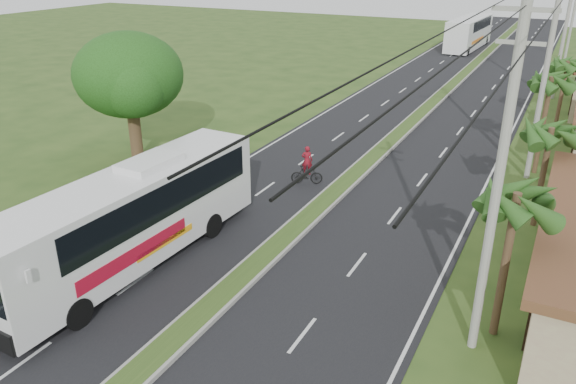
% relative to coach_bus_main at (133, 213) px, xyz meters
% --- Properties ---
extents(ground, '(180.00, 180.00, 0.00)m').
position_rel_coach_bus_main_xyz_m(ground, '(4.32, -1.12, -2.24)').
color(ground, '#2C471A').
rests_on(ground, ground).
extents(road_asphalt, '(14.00, 160.00, 0.02)m').
position_rel_coach_bus_main_xyz_m(road_asphalt, '(4.32, 18.88, -2.23)').
color(road_asphalt, black).
rests_on(road_asphalt, ground).
extents(median_strip, '(1.20, 160.00, 0.18)m').
position_rel_coach_bus_main_xyz_m(median_strip, '(4.32, 18.88, -2.14)').
color(median_strip, gray).
rests_on(median_strip, ground).
extents(lane_edge_left, '(0.12, 160.00, 0.01)m').
position_rel_coach_bus_main_xyz_m(lane_edge_left, '(-2.38, 18.88, -2.24)').
color(lane_edge_left, silver).
rests_on(lane_edge_left, ground).
extents(lane_edge_right, '(0.12, 160.00, 0.01)m').
position_rel_coach_bus_main_xyz_m(lane_edge_right, '(11.02, 18.88, -2.24)').
color(lane_edge_right, silver).
rests_on(lane_edge_right, ground).
extents(palm_verge_a, '(2.40, 2.40, 5.45)m').
position_rel_coach_bus_main_xyz_m(palm_verge_a, '(13.32, 1.88, 2.50)').
color(palm_verge_a, '#473321').
rests_on(palm_verge_a, ground).
extents(palm_verge_b, '(2.40, 2.40, 5.05)m').
position_rel_coach_bus_main_xyz_m(palm_verge_b, '(13.72, 10.88, 2.12)').
color(palm_verge_b, '#473321').
rests_on(palm_verge_b, ground).
extents(palm_verge_c, '(2.40, 2.40, 5.85)m').
position_rel_coach_bus_main_xyz_m(palm_verge_c, '(13.12, 17.88, 2.88)').
color(palm_verge_c, '#473321').
rests_on(palm_verge_c, ground).
extents(palm_verge_d, '(2.40, 2.40, 5.25)m').
position_rel_coach_bus_main_xyz_m(palm_verge_d, '(13.62, 26.88, 2.31)').
color(palm_verge_d, '#473321').
rests_on(palm_verge_d, ground).
extents(shade_tree, '(6.30, 6.00, 7.54)m').
position_rel_coach_bus_main_xyz_m(shade_tree, '(-7.79, 8.89, 2.79)').
color(shade_tree, '#473321').
rests_on(shade_tree, ground).
extents(utility_pole_a, '(1.60, 0.28, 11.00)m').
position_rel_coach_bus_main_xyz_m(utility_pole_a, '(12.82, 0.88, 3.43)').
color(utility_pole_a, gray).
rests_on(utility_pole_a, ground).
extents(utility_pole_b, '(3.20, 0.28, 12.00)m').
position_rel_coach_bus_main_xyz_m(utility_pole_b, '(12.79, 16.88, 4.02)').
color(utility_pole_b, gray).
rests_on(utility_pole_b, ground).
extents(utility_pole_c, '(1.60, 0.28, 11.00)m').
position_rel_coach_bus_main_xyz_m(utility_pole_c, '(12.82, 36.88, 3.43)').
color(utility_pole_c, gray).
rests_on(utility_pole_c, ground).
extents(utility_pole_d, '(1.60, 0.28, 10.50)m').
position_rel_coach_bus_main_xyz_m(utility_pole_d, '(12.82, 56.88, 3.18)').
color(utility_pole_d, gray).
rests_on(utility_pole_d, ground).
extents(coach_bus_main, '(3.17, 12.70, 4.07)m').
position_rel_coach_bus_main_xyz_m(coach_bus_main, '(0.00, 0.00, 0.00)').
color(coach_bus_main, white).
rests_on(coach_bus_main, ground).
extents(coach_bus_far, '(3.41, 12.95, 3.74)m').
position_rel_coach_bus_main_xyz_m(coach_bus_far, '(1.46, 59.85, -0.12)').
color(coach_bus_far, white).
rests_on(coach_bus_far, ground).
extents(motorcyclist, '(1.74, 1.07, 2.12)m').
position_rel_coach_bus_main_xyz_m(motorcyclist, '(2.44, 10.55, -1.49)').
color(motorcyclist, black).
rests_on(motorcyclist, ground).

